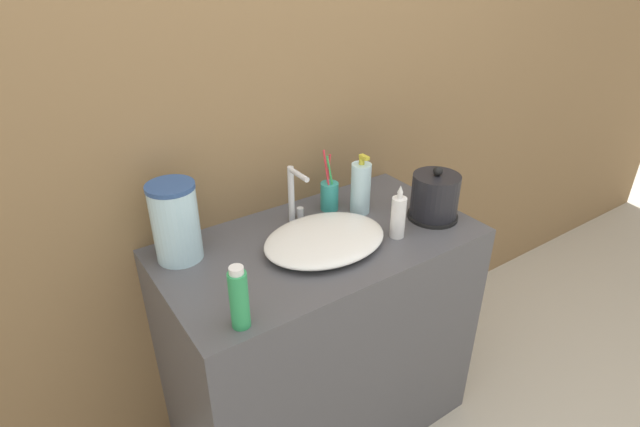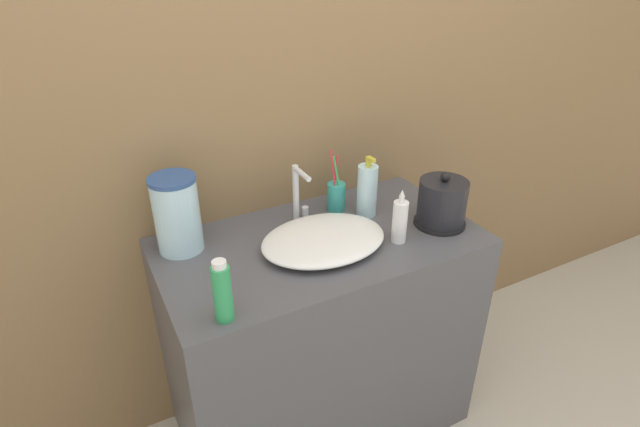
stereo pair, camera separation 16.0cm
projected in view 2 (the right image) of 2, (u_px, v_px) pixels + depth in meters
wall_back at (278, 86)px, 1.67m from camera, size 6.00×0.04×2.60m
vanity_counter at (321, 338)px, 1.85m from camera, size 1.06×0.57×0.86m
sink_basin at (324, 239)px, 1.60m from camera, size 0.41×0.32×0.05m
faucet at (299, 192)px, 1.71m from camera, size 0.06×0.11×0.21m
electric_kettle at (442, 204)px, 1.70m from camera, size 0.18×0.18×0.20m
toothbrush_cup at (336, 196)px, 1.81m from camera, size 0.07×0.07×0.23m
lotion_bottle at (367, 190)px, 1.76m from camera, size 0.07×0.07×0.22m
shampoo_bottle at (400, 221)px, 1.61m from camera, size 0.05×0.05×0.19m
mouthwash_bottle at (222, 292)px, 1.26m from camera, size 0.05×0.05×0.18m
water_pitcher at (177, 214)px, 1.54m from camera, size 0.14×0.14×0.25m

